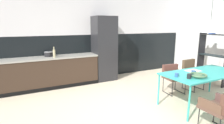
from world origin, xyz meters
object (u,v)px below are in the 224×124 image
Objects in this scene: armchair_facing_counter at (223,106)px; mug_dark_espresso at (177,75)px; dining_table at (203,74)px; open_book at (193,71)px; mug_glass_clear at (193,72)px; refrigerator_column at (104,49)px; fruit_bowl at (198,75)px; mug_wide_latte at (189,76)px; armchair_corner_seat at (173,74)px; armchair_by_stool at (192,71)px; bottle_spice_small at (54,53)px; open_shelf_unit at (214,56)px; pendant_lamp_over_table_near at (210,26)px; cooking_pot at (49,54)px.

mug_dark_espresso is (-0.10, 0.91, 0.30)m from armchair_facing_counter.
mug_dark_espresso is (-0.79, 0.02, 0.08)m from dining_table.
mug_glass_clear reaches higher than open_book.
fruit_bowl is at bearing -76.51° from refrigerator_column.
refrigerator_column reaches higher than dining_table.
mug_wide_latte reaches higher than mug_dark_espresso.
fruit_bowl is at bearing 75.35° from armchair_corner_seat.
bottle_spice_small is (-3.37, 1.78, 0.48)m from armchair_by_stool.
armchair_corner_seat is 0.43× the size of open_shelf_unit.
pendant_lamp_over_table_near is (0.69, 0.85, 1.25)m from armchair_facing_counter.
open_shelf_unit is at bearing 20.94° from open_book.
armchair_corner_seat is at bearing 92.04° from dining_table.
dining_table is 1.06m from armchair_by_stool.
refrigerator_column is 16.45× the size of mug_glass_clear.
refrigerator_column is 1.59m from bottle_spice_small.
open_shelf_unit reaches higher than dining_table.
armchair_corner_seat is 0.68m from armchair_by_stool.
armchair_corner_seat is 2.49× the size of bottle_spice_small.
armchair_corner_seat is at bearing 91.95° from pendant_lamp_over_table_near.
pendant_lamp_over_table_near is (0.44, 0.16, 0.95)m from fruit_bowl.
open_shelf_unit reaches higher than mug_wide_latte.
cooking_pot is at bearing 116.57° from bottle_spice_small.
armchair_corner_seat is at bearing 85.46° from open_book.
fruit_bowl is at bearing 39.73° from armchair_by_stool.
mug_wide_latte reaches higher than armchair_by_stool.
open_book reaches higher than armchair_facing_counter.
dining_table is 1.09× the size of open_shelf_unit.
refrigerator_column is 3.02m from fruit_bowl.
mug_wide_latte is 0.07× the size of open_shelf_unit.
dining_table is 7.40× the size of cooking_pot.
mug_glass_clear is 0.10× the size of pendant_lamp_over_table_near.
armchair_by_stool reaches higher than dining_table.
dining_table is 0.69m from mug_wide_latte.
mug_glass_clear is (0.13, 0.21, -0.01)m from fruit_bowl.
mug_dark_espresso is at bearing -53.89° from cooking_pot.
mug_dark_espresso is at bearing 178.46° from dining_table.
bottle_spice_small reaches higher than mug_glass_clear.
armchair_facing_counter is 1.28m from open_book.
armchair_by_stool is 1.62m from pendant_lamp_over_table_near.
mug_glass_clear is 0.49× the size of cooking_pot.
armchair_by_stool is at bearing 40.03° from mug_glass_clear.
pendant_lamp_over_table_near is (-0.00, -0.04, 1.04)m from dining_table.
open_book is (-0.05, -0.64, 0.25)m from armchair_corner_seat.
bottle_spice_small is (-2.69, 1.76, 0.51)m from armchair_corner_seat.
cooking_pot reaches higher than dining_table.
refrigerator_column is 2.76m from open_book.
bottle_spice_small is at bearing -175.17° from refrigerator_column.
fruit_bowl is 1.08× the size of open_book.
armchair_by_stool is 6.44× the size of mug_wide_latte.
refrigerator_column is at bearing 112.71° from dining_table.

